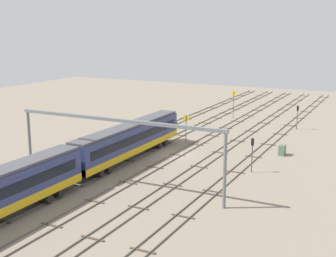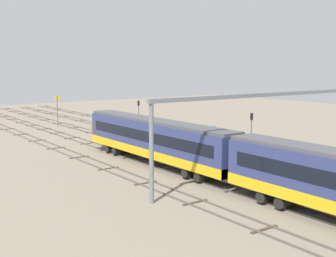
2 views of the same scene
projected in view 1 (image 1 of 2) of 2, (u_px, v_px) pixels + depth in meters
ground_plane at (177, 155)px, 66.77m from camera, size 157.72×157.72×0.00m
track_near_foreground at (245, 164)px, 62.37m from camera, size 141.72×2.40×0.16m
track_second_near at (210, 159)px, 64.56m from camera, size 141.72×2.40×0.16m
track_middle at (177, 155)px, 66.75m from camera, size 141.72×2.40×0.16m
track_with_train at (147, 151)px, 68.94m from camera, size 141.72×2.40×0.16m
track_far_background at (118, 147)px, 71.13m from camera, size 141.72×2.40×0.16m
overhead_gantry at (116, 133)px, 51.62m from camera, size 0.40×26.12×8.15m
speed_sign_near_foreground at (234, 101)px, 92.97m from camera, size 0.14×0.88×5.45m
speed_sign_mid_trackside at (186, 125)px, 72.76m from camera, size 0.14×0.98×4.56m
signal_light_trackside_approach at (297, 114)px, 82.81m from camera, size 0.31×0.32×4.28m
signal_light_trackside_departure at (252, 150)px, 58.37m from camera, size 0.31×0.32×4.41m
relay_cabinet at (282, 150)px, 66.72m from camera, size 1.41×0.84×1.48m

